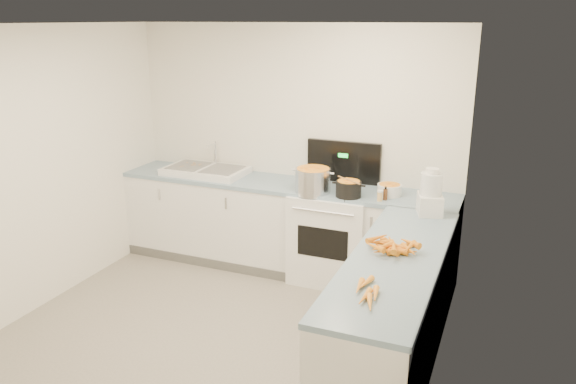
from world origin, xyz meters
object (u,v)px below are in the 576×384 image
at_px(steel_pot, 313,181).
at_px(spice_jar, 380,196).
at_px(extract_bottle, 385,195).
at_px(food_processor, 430,195).
at_px(black_pot, 348,190).
at_px(mixing_bowl, 389,190).
at_px(sink, 206,170).
at_px(stove, 333,234).

distance_m(steel_pot, spice_jar, 0.67).
bearing_deg(extract_bottle, spice_jar, -128.16).
bearing_deg(food_processor, steel_pot, 168.52).
distance_m(black_pot, mixing_bowl, 0.39).
height_order(sink, spice_jar, sink).
distance_m(black_pot, food_processor, 0.81).
height_order(stove, sink, stove).
xyz_separation_m(stove, food_processor, (0.97, -0.39, 0.64)).
distance_m(sink, steel_pot, 1.29).
relative_size(extract_bottle, food_processor, 0.25).
distance_m(sink, food_processor, 2.46).
xyz_separation_m(steel_pot, extract_bottle, (0.70, 0.01, -0.05)).
height_order(mixing_bowl, spice_jar, mixing_bowl).
bearing_deg(food_processor, mixing_bowl, 137.38).
xyz_separation_m(extract_bottle, spice_jar, (-0.04, -0.05, -0.01)).
bearing_deg(mixing_bowl, extract_bottle, -91.26).
bearing_deg(black_pot, steel_pot, 176.46).
xyz_separation_m(black_pot, spice_jar, (0.30, -0.02, -0.02)).
bearing_deg(food_processor, stove, 158.34).
xyz_separation_m(stove, mixing_bowl, (0.54, 0.01, 0.52)).
bearing_deg(spice_jar, mixing_bowl, 78.22).
bearing_deg(food_processor, black_pot, 164.95).
distance_m(steel_pot, black_pot, 0.36).
xyz_separation_m(steel_pot, mixing_bowl, (0.71, 0.17, -0.05)).
relative_size(steel_pot, spice_jar, 4.03).
xyz_separation_m(black_pot, mixing_bowl, (0.34, 0.19, -0.01)).
relative_size(extract_bottle, spice_jar, 1.20).
height_order(stove, black_pot, stove).
relative_size(sink, food_processor, 2.14).
height_order(steel_pot, extract_bottle, steel_pot).
height_order(sink, black_pot, sink).
bearing_deg(sink, extract_bottle, -4.54).
relative_size(stove, spice_jar, 16.03).
bearing_deg(spice_jar, food_processor, -22.18).
height_order(black_pot, extract_bottle, black_pot).
relative_size(black_pot, food_processor, 0.59).
bearing_deg(steel_pot, stove, 42.51).
bearing_deg(spice_jar, extract_bottle, 51.84).
xyz_separation_m(sink, food_processor, (2.42, -0.40, 0.13)).
bearing_deg(steel_pot, spice_jar, -3.25).
bearing_deg(extract_bottle, black_pot, -174.22).
height_order(stove, mixing_bowl, stove).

